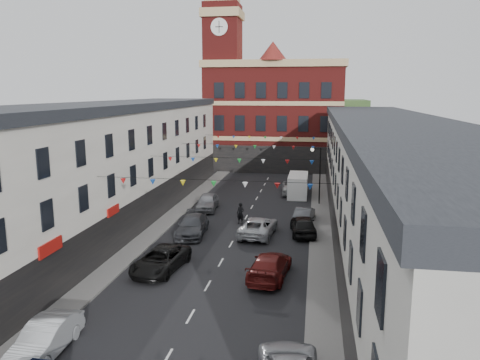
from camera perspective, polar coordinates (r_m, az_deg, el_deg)
The scene contains 20 objects.
ground at distance 36.63m, azimuth -1.10°, elevation -7.83°, with size 160.00×160.00×0.00m, color black.
pavement_left at distance 40.18m, azimuth -10.37°, elevation -6.20°, with size 1.80×64.00×0.15m, color #605E5B.
pavement_right at distance 37.97m, azimuth 9.83°, elevation -7.19°, with size 1.80×64.00×0.15m, color #605E5B.
terrace_left at distance 40.00m, azimuth -17.71°, elevation 1.15°, with size 8.40×56.00×10.70m.
terrace_right at distance 36.23m, azimuth 17.83°, elevation -0.62°, with size 8.40×56.00×9.70m.
civic_building at distance 72.45m, azimuth 4.30°, elevation 7.94°, with size 20.60×13.30×18.50m.
clock_tower at distance 70.57m, azimuth -2.09°, elevation 13.41°, with size 5.60×5.60×30.00m.
distant_hill at distance 96.92m, azimuth 3.14°, elevation 6.81°, with size 40.00×14.00×10.00m, color #284A22.
street_lamp at distance 48.77m, azimuth 9.45°, elevation 1.45°, with size 1.10×0.36×6.00m.
car_left_b at distance 23.84m, azimuth -22.66°, elevation -17.40°, with size 1.61×4.60×1.52m, color #B8BCC0.
car_left_c at distance 31.66m, azimuth -9.64°, elevation -9.59°, with size 2.49×5.39×1.50m, color black.
car_left_d at distance 38.92m, azimuth -5.85°, elevation -5.54°, with size 2.21×5.43×1.58m, color #43454B.
car_left_e at distance 46.79m, azimuth -4.01°, elevation -2.68°, with size 1.93×4.80×1.64m, color gray.
car_right_c at distance 30.20m, azimuth 3.63°, elevation -10.39°, with size 2.22×5.45×1.58m, color #5E1412.
car_right_d at distance 39.06m, azimuth 7.71°, elevation -5.47°, with size 1.94×4.82×1.64m, color black.
car_right_e at distance 42.95m, azimuth 7.85°, elevation -4.17°, with size 1.45×4.16×1.37m, color #505258.
car_right_f at distance 54.34m, azimuth 6.57°, elevation -0.84°, with size 2.68×5.82×1.62m, color #BABCBF.
moving_car at distance 38.57m, azimuth 2.23°, elevation -5.67°, with size 2.55×5.53×1.54m, color silver.
white_van at distance 53.26m, azimuth 7.08°, elevation -0.64°, with size 2.11×5.50×2.43m, color white.
pedestrian at distance 41.76m, azimuth 0.06°, elevation -4.10°, with size 0.70×0.46×1.93m, color black.
Camera 1 is at (6.24, -34.14, 11.69)m, focal length 35.00 mm.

